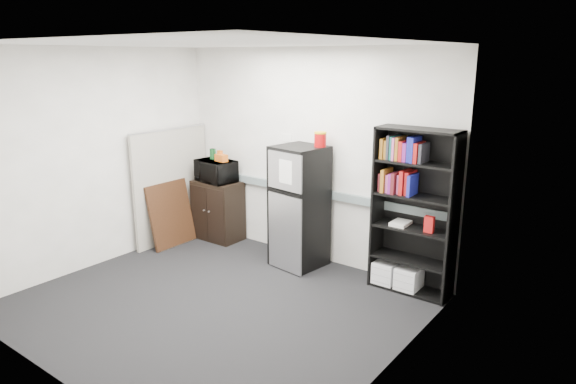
% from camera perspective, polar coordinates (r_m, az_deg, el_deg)
% --- Properties ---
extents(floor, '(4.00, 4.00, 0.00)m').
position_cam_1_polar(floor, '(5.72, -8.01, -12.16)').
color(floor, black).
rests_on(floor, ground).
extents(wall_back, '(4.00, 0.02, 2.70)m').
position_cam_1_polar(wall_back, '(6.56, 2.39, 4.02)').
color(wall_back, silver).
rests_on(wall_back, floor).
extents(wall_right, '(0.02, 3.50, 2.70)m').
position_cam_1_polar(wall_right, '(4.11, 11.53, -2.90)').
color(wall_right, silver).
rests_on(wall_right, floor).
extents(wall_left, '(0.02, 3.50, 2.70)m').
position_cam_1_polar(wall_left, '(6.79, -20.54, 3.45)').
color(wall_left, silver).
rests_on(wall_left, floor).
extents(ceiling, '(4.00, 3.50, 0.02)m').
position_cam_1_polar(ceiling, '(5.10, -9.13, 16.00)').
color(ceiling, white).
rests_on(ceiling, wall_back).
extents(electrical_raceway, '(3.92, 0.05, 0.10)m').
position_cam_1_polar(electrical_raceway, '(6.64, 2.20, 0.16)').
color(electrical_raceway, slate).
rests_on(electrical_raceway, wall_back).
extents(wall_note, '(0.14, 0.00, 0.10)m').
position_cam_1_polar(wall_note, '(6.72, -0.10, 6.03)').
color(wall_note, white).
rests_on(wall_note, wall_back).
extents(bookshelf, '(0.90, 0.34, 1.85)m').
position_cam_1_polar(bookshelf, '(5.79, 13.68, -1.74)').
color(bookshelf, black).
rests_on(bookshelf, floor).
extents(cubicle_partition, '(0.06, 1.30, 1.62)m').
position_cam_1_polar(cubicle_partition, '(7.45, -12.80, 0.73)').
color(cubicle_partition, gray).
rests_on(cubicle_partition, floor).
extents(cabinet, '(0.69, 0.46, 0.86)m').
position_cam_1_polar(cabinet, '(7.48, -7.79, -2.01)').
color(cabinet, black).
rests_on(cabinet, floor).
extents(microwave, '(0.59, 0.44, 0.31)m').
position_cam_1_polar(microwave, '(7.32, -8.04, 2.34)').
color(microwave, black).
rests_on(microwave, cabinet).
extents(snack_box_a, '(0.08, 0.06, 0.15)m').
position_cam_1_polar(snack_box_a, '(7.36, -8.35, 4.21)').
color(snack_box_a, '#185624').
rests_on(snack_box_a, microwave).
extents(snack_box_b, '(0.08, 0.06, 0.15)m').
position_cam_1_polar(snack_box_b, '(7.36, -8.35, 4.21)').
color(snack_box_b, '#0C3515').
rests_on(snack_box_b, microwave).
extents(snack_box_c, '(0.08, 0.06, 0.14)m').
position_cam_1_polar(snack_box_c, '(7.26, -7.57, 4.05)').
color(snack_box_c, '#C45812').
rests_on(snack_box_c, microwave).
extents(snack_bag, '(0.19, 0.12, 0.10)m').
position_cam_1_polar(snack_bag, '(7.18, -7.42, 3.77)').
color(snack_bag, '#C65713').
rests_on(snack_bag, microwave).
extents(refrigerator, '(0.65, 0.67, 1.53)m').
position_cam_1_polar(refrigerator, '(6.39, 1.22, -1.67)').
color(refrigerator, black).
rests_on(refrigerator, floor).
extents(coffee_can, '(0.15, 0.15, 0.20)m').
position_cam_1_polar(coffee_can, '(6.19, 3.61, 5.96)').
color(coffee_can, '#A00709').
rests_on(coffee_can, refrigerator).
extents(framed_poster, '(0.22, 0.70, 0.89)m').
position_cam_1_polar(framed_poster, '(7.35, -12.87, -2.38)').
color(framed_poster, black).
rests_on(framed_poster, floor).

